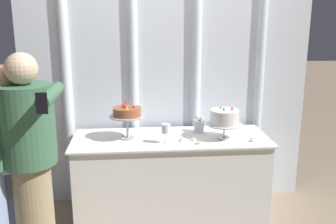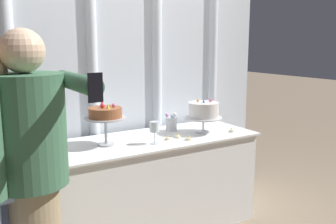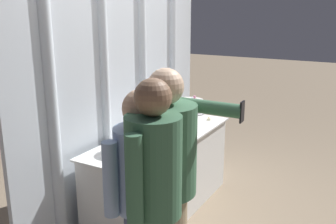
{
  "view_description": "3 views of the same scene",
  "coord_description": "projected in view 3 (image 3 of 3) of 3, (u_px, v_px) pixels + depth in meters",
  "views": [
    {
      "loc": [
        -0.31,
        -3.05,
        1.8
      ],
      "look_at": [
        -0.03,
        0.08,
        1.0
      ],
      "focal_mm": 40.42,
      "sensor_mm": 36.0,
      "label": 1
    },
    {
      "loc": [
        -1.39,
        -2.4,
        1.51
      ],
      "look_at": [
        0.24,
        0.23,
        0.93
      ],
      "focal_mm": 40.29,
      "sensor_mm": 36.0,
      "label": 2
    },
    {
      "loc": [
        -2.88,
        -1.6,
        1.9
      ],
      "look_at": [
        0.24,
        0.17,
        0.92
      ],
      "focal_mm": 40.88,
      "sensor_mm": 36.0,
      "label": 3
    }
  ],
  "objects": [
    {
      "name": "cake_display_nearleft",
      "position": [
        139.0,
        122.0,
        3.15
      ],
      "size": [
        0.3,
        0.3,
        0.33
      ],
      "color": "#B2B2B7",
      "rests_on": "cake_table"
    },
    {
      "name": "ground_plane",
      "position": [
        171.0,
        212.0,
        3.68
      ],
      "size": [
        24.0,
        24.0,
        0.0
      ],
      "primitive_type": "plane",
      "color": "gray"
    },
    {
      "name": "wine_glass",
      "position": [
        174.0,
        127.0,
        3.37
      ],
      "size": [
        0.07,
        0.07,
        0.17
      ],
      "color": "silver",
      "rests_on": "cake_table"
    },
    {
      "name": "guest_man_dark_suit",
      "position": [
        143.0,
        202.0,
        2.22
      ],
      "size": [
        0.46,
        0.43,
        1.48
      ],
      "color": "#4C5675",
      "rests_on": "ground_plane"
    },
    {
      "name": "guest_man_pink_jacket",
      "position": [
        154.0,
        206.0,
        2.06
      ],
      "size": [
        0.47,
        0.32,
        1.57
      ],
      "color": "#93ADD6",
      "rests_on": "ground_plane"
    },
    {
      "name": "tealight_near_left",
      "position": [
        181.0,
        131.0,
        3.63
      ],
      "size": [
        0.05,
        0.05,
        0.03
      ],
      "color": "beige",
      "rests_on": "cake_table"
    },
    {
      "name": "tealight_near_right",
      "position": [
        192.0,
        131.0,
        3.6
      ],
      "size": [
        0.05,
        0.05,
        0.03
      ],
      "color": "beige",
      "rests_on": "cake_table"
    },
    {
      "name": "flower_vase",
      "position": [
        164.0,
        119.0,
        3.8
      ],
      "size": [
        0.09,
        0.1,
        0.16
      ],
      "color": "silver",
      "rests_on": "cake_table"
    },
    {
      "name": "cake_table",
      "position": [
        162.0,
        174.0,
        3.62
      ],
      "size": [
        1.72,
        0.65,
        0.76
      ],
      "color": "white",
      "rests_on": "ground_plane"
    },
    {
      "name": "tealight_far_right",
      "position": [
        209.0,
        119.0,
        4.0
      ],
      "size": [
        0.04,
        0.04,
        0.03
      ],
      "color": "beige",
      "rests_on": "cake_table"
    },
    {
      "name": "tealight_far_left",
      "position": [
        177.0,
        134.0,
        3.53
      ],
      "size": [
        0.04,
        0.04,
        0.03
      ],
      "color": "beige",
      "rests_on": "cake_table"
    },
    {
      "name": "cake_display_nearright",
      "position": [
        191.0,
        107.0,
        3.83
      ],
      "size": [
        0.31,
        0.31,
        0.29
      ],
      "color": "silver",
      "rests_on": "cake_table"
    },
    {
      "name": "draped_curtain",
      "position": [
        123.0,
        63.0,
        3.53
      ],
      "size": [
        2.73,
        0.15,
        2.73
      ],
      "color": "silver",
      "rests_on": "ground_plane"
    },
    {
      "name": "guest_girl_blue_dress",
      "position": [
        167.0,
        186.0,
        2.32
      ],
      "size": [
        0.5,
        0.64,
        1.58
      ],
      "color": "#9E8966",
      "rests_on": "ground_plane"
    }
  ]
}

